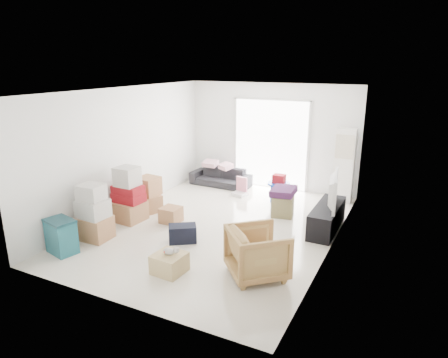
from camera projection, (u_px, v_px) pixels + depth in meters
room_shell at (218, 161)px, 7.70m from camera, size 4.98×6.48×3.18m
sliding_door at (270, 141)px, 10.29m from camera, size 2.10×0.04×2.33m
ac_tower at (344, 166)px, 9.28m from camera, size 0.45×0.30×1.75m
tv_console at (327, 218)px, 7.87m from camera, size 0.45×1.49×0.50m
television at (328, 202)px, 7.77m from camera, size 0.83×1.22×0.15m
sofa at (221, 174)px, 10.66m from camera, size 1.63×0.52×0.63m
pillow_left at (210, 159)px, 10.73m from camera, size 0.36×0.28×0.11m
pillow_right at (226, 161)px, 10.44m from camera, size 0.44×0.42×0.12m
armchair at (258, 250)px, 6.10m from camera, size 1.14×1.14×0.86m
storage_bins at (61, 236)px, 6.89m from camera, size 0.60×0.49×0.61m
box_stack_a at (93, 215)px, 7.39m from camera, size 0.60×0.50×1.06m
box_stack_b at (129, 198)px, 8.25m from camera, size 0.64×0.60×1.16m
box_stack_c at (148, 195)px, 8.80m from camera, size 0.65×0.60×0.78m
loose_box at (171, 215)px, 8.25m from camera, size 0.39×0.39×0.32m
duffel_bag at (183, 234)px, 7.35m from camera, size 0.58×0.53×0.32m
ottoman at (283, 206)px, 8.58m from camera, size 0.52×0.52×0.44m
blanket at (283, 193)px, 8.50m from camera, size 0.49×0.49×0.14m
kids_table at (279, 182)px, 9.38m from camera, size 0.54×0.54×0.66m
toy_walker at (240, 190)px, 9.92m from camera, size 0.39×0.36×0.45m
wood_crate at (169, 263)px, 6.28m from camera, size 0.50×0.50×0.31m
plush_bunny at (171, 251)px, 6.22m from camera, size 0.26×0.15×0.13m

